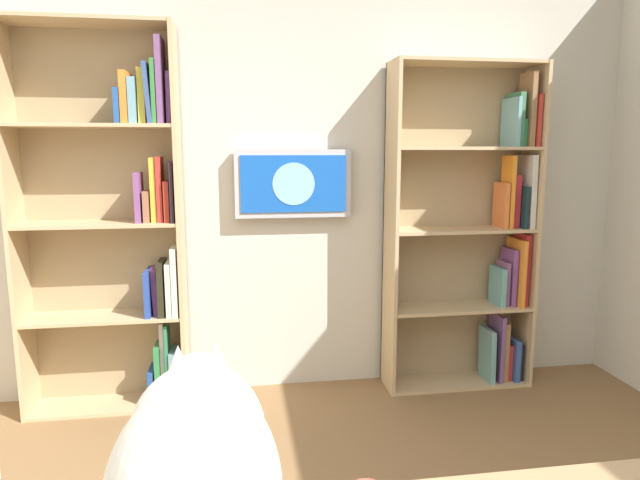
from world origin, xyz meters
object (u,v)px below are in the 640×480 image
Objects in this scene: cat at (196,472)px; wall_mounted_tv at (293,184)px; bookshelf_right at (122,225)px; bookshelf_left at (477,236)px.

wall_mounted_tv is at bearing -100.20° from cat.
cat is (0.43, 2.41, -0.37)m from wall_mounted_tv.
bookshelf_right is 3.11× the size of wall_mounted_tv.
wall_mounted_tv is (1.17, -0.08, 0.34)m from bookshelf_left.
bookshelf_left is at bearing 176.12° from wall_mounted_tv.
bookshelf_left is 2.88× the size of wall_mounted_tv.
wall_mounted_tv is 2.47m from cat.
cat is (1.61, 2.33, -0.03)m from bookshelf_left.
cat is at bearing 103.75° from bookshelf_right.
bookshelf_left is 3.47× the size of cat.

